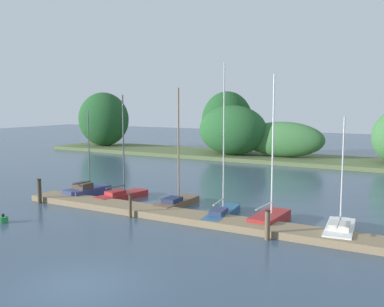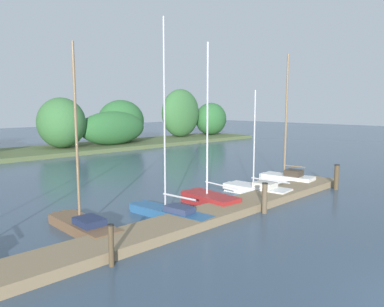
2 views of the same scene
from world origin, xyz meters
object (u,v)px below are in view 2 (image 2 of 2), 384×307
at_px(sailboat_3, 169,210).
at_px(sailboat_6, 286,176).
at_px(mooring_piling_3, 336,177).
at_px(sailboat_5, 256,188).
at_px(mooring_piling_2, 265,198).
at_px(sailboat_2, 82,222).
at_px(sailboat_4, 208,198).
at_px(mooring_piling_1, 111,245).

relative_size(sailboat_3, sailboat_6, 1.07).
relative_size(sailboat_3, mooring_piling_3, 5.74).
height_order(sailboat_5, mooring_piling_2, sailboat_5).
xyz_separation_m(sailboat_2, sailboat_4, (6.08, -0.81, 0.01)).
bearing_deg(sailboat_4, sailboat_6, -87.29).
bearing_deg(sailboat_2, mooring_piling_2, -116.76).
bearing_deg(mooring_piling_3, sailboat_5, 146.92).
bearing_deg(mooring_piling_2, sailboat_2, 153.12).
bearing_deg(sailboat_2, sailboat_5, -96.30).
bearing_deg(sailboat_3, mooring_piling_3, -111.79).
xyz_separation_m(sailboat_2, mooring_piling_3, (13.54, -3.67, 0.38)).
height_order(sailboat_4, sailboat_5, sailboat_4).
relative_size(sailboat_4, sailboat_5, 1.37).
xyz_separation_m(sailboat_5, sailboat_6, (3.36, 0.20, 0.17)).
bearing_deg(mooring_piling_2, sailboat_5, 41.63).
relative_size(sailboat_5, mooring_piling_2, 4.04).
xyz_separation_m(sailboat_3, mooring_piling_3, (10.11, -2.66, 0.40)).
distance_m(sailboat_4, mooring_piling_1, 7.43).
bearing_deg(mooring_piling_3, mooring_piling_2, 178.32).
height_order(sailboat_4, sailboat_6, sailboat_6).
height_order(sailboat_2, sailboat_3, sailboat_3).
bearing_deg(mooring_piling_2, mooring_piling_1, 179.67).
bearing_deg(sailboat_6, sailboat_5, 85.80).
distance_m(sailboat_6, mooring_piling_1, 14.02).
distance_m(sailboat_6, mooring_piling_3, 2.88).
xyz_separation_m(sailboat_2, sailboat_6, (12.92, -0.87, 0.12)).
bearing_deg(sailboat_4, sailboat_3, 97.48).
height_order(sailboat_5, mooring_piling_1, sailboat_5).
xyz_separation_m(sailboat_2, mooring_piling_2, (6.85, -3.47, 0.35)).
xyz_separation_m(sailboat_5, mooring_piling_1, (-10.42, -2.35, 0.36)).
height_order(mooring_piling_1, mooring_piling_3, mooring_piling_3).
distance_m(sailboat_3, sailboat_5, 6.12).
bearing_deg(sailboat_6, mooring_piling_1, 92.84).
xyz_separation_m(sailboat_2, sailboat_5, (9.55, -1.07, -0.05)).
relative_size(sailboat_2, sailboat_4, 0.93).
bearing_deg(sailboat_3, sailboat_4, -92.76).
relative_size(sailboat_5, mooring_piling_1, 4.28).
bearing_deg(mooring_piling_1, sailboat_6, 10.52).
relative_size(sailboat_3, sailboat_5, 1.50).
bearing_deg(sailboat_5, sailboat_3, 83.11).
distance_m(sailboat_4, mooring_piling_2, 2.79).
bearing_deg(mooring_piling_3, sailboat_4, 159.02).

